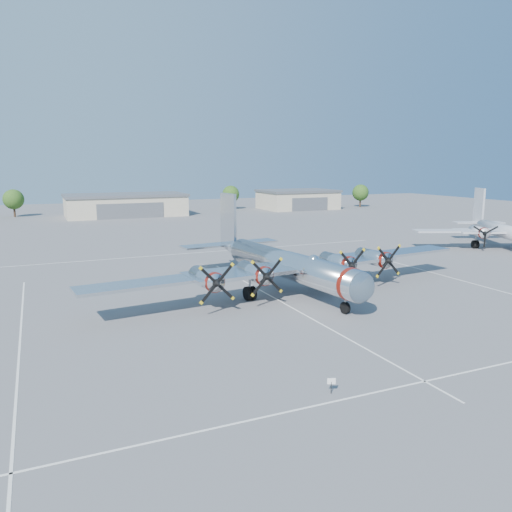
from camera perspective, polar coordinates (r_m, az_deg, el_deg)
name	(u,v)px	position (r m, az deg, el deg)	size (l,w,h in m)	color
ground	(267,294)	(49.32, 1.24, -4.35)	(260.00, 260.00, 0.00)	#5E5E61
parking_lines	(275,298)	(47.79, 2.14, -4.83)	(60.00, 50.08, 0.01)	silver
hangar_center	(126,205)	(127.14, -14.68, 5.68)	(28.60, 14.60, 5.40)	#B4A98F
hangar_east	(298,199)	(142.87, 4.78, 6.48)	(20.60, 14.60, 5.40)	#B4A98F
tree_west	(13,199)	(133.51, -25.98, 5.84)	(4.80, 4.80, 6.64)	#382619
tree_east	(231,194)	(140.71, -2.90, 7.06)	(4.80, 4.80, 6.64)	#382619
tree_far_east	(360,193)	(151.75, 11.85, 7.10)	(4.80, 4.80, 6.64)	#382619
main_bomber_b29	(283,289)	(51.09, 3.07, -3.83)	(41.40, 28.32, 9.16)	silver
twin_engine_east	(499,247)	(85.46, 26.03, 0.93)	(27.26, 19.60, 8.64)	silver
info_placard	(331,383)	(28.92, 8.61, -14.13)	(0.46, 0.20, 0.91)	black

